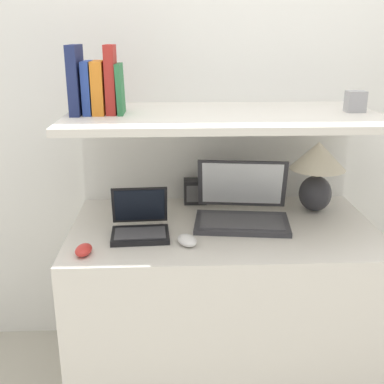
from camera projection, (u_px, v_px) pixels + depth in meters
name	position (u px, v px, depth m)	size (l,w,h in m)	color
wall_back	(216.00, 95.00, 2.17)	(6.00, 0.05, 2.40)	white
desk	(222.00, 305.00, 2.05)	(1.22, 0.69, 0.73)	silver
back_riser	(215.00, 227.00, 2.33)	(1.22, 0.04, 1.14)	white
shelf	(224.00, 116.00, 1.87)	(1.22, 0.62, 0.03)	silver
table_lamp	(317.00, 168.00, 2.04)	(0.24, 0.24, 0.30)	#2D2D33
laptop_large	(242.00, 209.00, 1.97)	(0.41, 0.35, 0.24)	#333338
laptop_small	(140.00, 225.00, 1.84)	(0.23, 0.21, 0.17)	black
computer_mouse	(187.00, 240.00, 1.75)	(0.10, 0.11, 0.04)	white
second_mouse	(84.00, 250.00, 1.67)	(0.07, 0.09, 0.04)	red
router_box	(195.00, 191.00, 2.18)	(0.10, 0.08, 0.11)	black
book_navy	(76.00, 80.00, 1.80)	(0.04, 0.17, 0.25)	navy
book_blue	(88.00, 88.00, 1.81)	(0.03, 0.14, 0.20)	#284293
book_orange	(99.00, 88.00, 1.81)	(0.04, 0.14, 0.20)	orange
book_red	(111.00, 80.00, 1.81)	(0.04, 0.12, 0.25)	#A82823
book_green	(120.00, 89.00, 1.82)	(0.03, 0.14, 0.19)	#2D7042
shelf_gadget	(355.00, 101.00, 1.87)	(0.07, 0.06, 0.08)	#99999E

